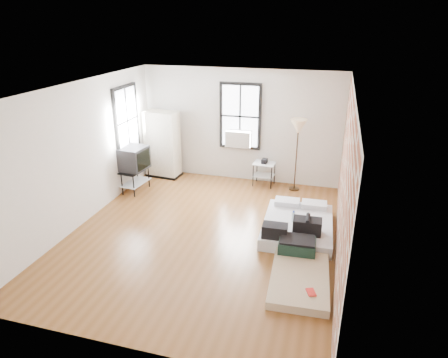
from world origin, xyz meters
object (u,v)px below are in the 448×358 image
(mattress_main, at_px, (297,225))
(floor_lamp, at_px, (298,130))
(wardrobe, at_px, (163,145))
(mattress_bare, at_px, (299,268))
(side_table, at_px, (264,168))
(tv_stand, at_px, (134,160))

(mattress_main, distance_m, floor_lamp, 2.50)
(wardrobe, height_order, floor_lamp, floor_lamp)
(mattress_bare, relative_size, floor_lamp, 1.01)
(side_table, bearing_deg, tv_stand, -157.76)
(floor_lamp, relative_size, tv_stand, 1.58)
(mattress_main, xyz_separation_m, mattress_bare, (0.18, -1.36, -0.04))
(side_table, distance_m, tv_stand, 3.15)
(mattress_main, xyz_separation_m, wardrobe, (-3.72, 2.10, 0.70))
(mattress_main, relative_size, floor_lamp, 1.04)
(mattress_bare, xyz_separation_m, side_table, (-1.24, 3.52, 0.35))
(side_table, relative_size, tv_stand, 0.63)
(mattress_main, bearing_deg, tv_stand, 164.17)
(tv_stand, bearing_deg, side_table, 28.35)
(wardrobe, bearing_deg, floor_lamp, 5.34)
(wardrobe, distance_m, tv_stand, 1.14)
(wardrobe, bearing_deg, mattress_bare, -36.24)
(mattress_bare, distance_m, wardrobe, 5.26)
(mattress_main, xyz_separation_m, side_table, (-1.06, 2.17, 0.31))
(mattress_bare, relative_size, wardrobe, 1.02)
(mattress_bare, distance_m, floor_lamp, 3.75)
(mattress_bare, bearing_deg, tv_stand, 147.53)
(mattress_bare, relative_size, tv_stand, 1.60)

